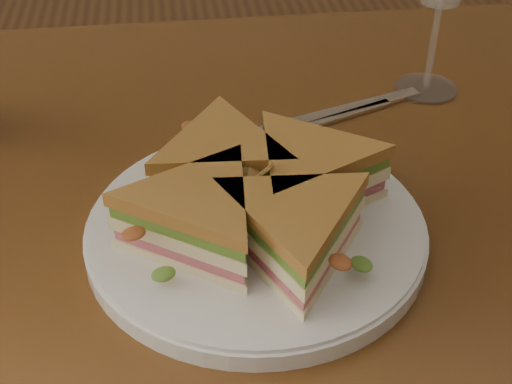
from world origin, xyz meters
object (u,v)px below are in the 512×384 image
(plate, at_px, (256,231))
(spoon, at_px, (283,133))
(knife, at_px, (330,114))
(table, at_px, (295,263))
(sandwich_wedges, at_px, (256,197))

(plate, relative_size, spoon, 1.66)
(spoon, bearing_deg, knife, 8.98)
(table, relative_size, plate, 4.13)
(table, bearing_deg, spoon, 90.11)
(plate, height_order, spoon, plate)
(sandwich_wedges, distance_m, knife, 0.22)
(plate, distance_m, spoon, 0.17)
(sandwich_wedges, bearing_deg, plate, 63.43)
(plate, bearing_deg, sandwich_wedges, -116.57)
(table, distance_m, plate, 0.14)
(sandwich_wedges, xyz_separation_m, spoon, (0.05, 0.16, -0.04))
(plate, bearing_deg, table, 54.41)
(spoon, relative_size, knife, 0.84)
(plate, relative_size, sandwich_wedges, 1.01)
(table, relative_size, sandwich_wedges, 4.16)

